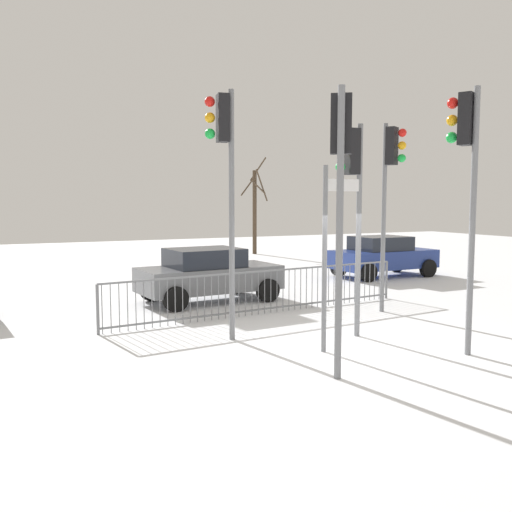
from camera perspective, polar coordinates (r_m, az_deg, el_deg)
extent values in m
plane|color=white|center=(10.92, 9.64, -9.13)|extent=(60.00, 60.00, 0.00)
cylinder|color=slate|center=(8.70, 8.41, 2.07)|extent=(0.11, 0.11, 4.47)
cube|color=black|center=(8.92, 8.58, 13.00)|extent=(0.39, 0.36, 0.90)
sphere|color=red|center=(9.21, 8.62, 14.65)|extent=(0.20, 0.20, 0.20)
sphere|color=orange|center=(9.17, 8.59, 12.80)|extent=(0.20, 0.20, 0.20)
sphere|color=green|center=(9.14, 8.56, 10.93)|extent=(0.20, 0.20, 0.20)
cylinder|color=slate|center=(10.67, 20.97, 3.10)|extent=(0.11, 0.11, 4.73)
cube|color=black|center=(10.80, 20.46, 12.79)|extent=(0.39, 0.34, 0.90)
sphere|color=red|center=(10.91, 19.22, 14.34)|extent=(0.20, 0.20, 0.20)
sphere|color=orange|center=(10.87, 19.16, 12.78)|extent=(0.20, 0.20, 0.20)
sphere|color=green|center=(10.84, 19.11, 11.21)|extent=(0.20, 0.20, 0.20)
cylinder|color=slate|center=(11.07, -2.47, 3.94)|extent=(0.11, 0.11, 4.88)
cube|color=black|center=(11.14, -3.36, 13.70)|extent=(0.28, 0.36, 0.90)
sphere|color=red|center=(11.14, -4.68, 15.25)|extent=(0.20, 0.20, 0.20)
sphere|color=orange|center=(11.10, -4.67, 13.72)|extent=(0.20, 0.20, 0.20)
sphere|color=green|center=(11.06, -4.66, 12.18)|extent=(0.20, 0.20, 0.20)
cylinder|color=slate|center=(11.57, 10.30, 2.42)|extent=(0.11, 0.11, 4.27)
cube|color=black|center=(11.52, 9.69, 10.32)|extent=(0.28, 0.36, 0.90)
sphere|color=red|center=(11.45, 8.55, 11.87)|extent=(0.20, 0.20, 0.20)
sphere|color=orange|center=(11.42, 8.53, 10.38)|extent=(0.20, 0.20, 0.20)
sphere|color=green|center=(11.40, 8.50, 8.87)|extent=(0.20, 0.20, 0.20)
cylinder|color=slate|center=(14.27, 12.74, 3.67)|extent=(0.11, 0.11, 4.62)
cube|color=black|center=(14.27, 13.53, 10.72)|extent=(0.39, 0.36, 0.90)
sphere|color=red|center=(14.22, 14.53, 11.93)|extent=(0.20, 0.20, 0.20)
sphere|color=orange|center=(14.19, 14.50, 10.73)|extent=(0.20, 0.20, 0.20)
sphere|color=green|center=(14.17, 14.47, 9.52)|extent=(0.20, 0.20, 0.20)
cylinder|color=slate|center=(10.28, 6.92, -0.39)|extent=(0.09, 0.09, 3.39)
cube|color=white|center=(10.47, 8.78, 7.07)|extent=(0.70, 0.07, 0.22)
cube|color=slate|center=(13.75, 0.88, -1.54)|extent=(8.15, 0.91, 0.04)
cube|color=slate|center=(13.89, 0.87, -5.34)|extent=(8.15, 0.91, 0.04)
cylinder|color=slate|center=(12.16, -15.25, -5.19)|extent=(0.02, 0.02, 1.05)
cylinder|color=slate|center=(12.21, -14.43, -5.12)|extent=(0.02, 0.02, 1.05)
cylinder|color=slate|center=(12.26, -13.62, -5.05)|extent=(0.02, 0.02, 1.05)
cylinder|color=slate|center=(12.32, -12.81, -4.99)|extent=(0.02, 0.02, 1.05)
cylinder|color=slate|center=(12.38, -12.01, -4.92)|extent=(0.02, 0.02, 1.05)
cylinder|color=slate|center=(12.44, -11.22, -4.85)|extent=(0.02, 0.02, 1.05)
cylinder|color=slate|center=(12.51, -10.44, -4.78)|extent=(0.02, 0.02, 1.05)
cylinder|color=slate|center=(12.57, -9.67, -4.71)|extent=(0.02, 0.02, 1.05)
cylinder|color=slate|center=(12.64, -8.90, -4.64)|extent=(0.02, 0.02, 1.05)
cylinder|color=slate|center=(12.71, -8.15, -4.58)|extent=(0.02, 0.02, 1.05)
cylinder|color=slate|center=(12.79, -7.40, -4.51)|extent=(0.02, 0.02, 1.05)
cylinder|color=slate|center=(12.86, -6.66, -4.44)|extent=(0.02, 0.02, 1.05)
cylinder|color=slate|center=(12.94, -5.93, -4.37)|extent=(0.02, 0.02, 1.05)
cylinder|color=slate|center=(13.02, -5.21, -4.30)|extent=(0.02, 0.02, 1.05)
cylinder|color=slate|center=(13.10, -4.50, -4.23)|extent=(0.02, 0.02, 1.05)
cylinder|color=slate|center=(13.18, -3.79, -4.16)|extent=(0.02, 0.02, 1.05)
cylinder|color=slate|center=(13.27, -3.10, -4.10)|extent=(0.02, 0.02, 1.05)
cylinder|color=slate|center=(13.36, -2.41, -4.03)|extent=(0.02, 0.02, 1.05)
cylinder|color=slate|center=(13.45, -1.74, -3.96)|extent=(0.02, 0.02, 1.05)
cylinder|color=slate|center=(13.54, -1.07, -3.89)|extent=(0.02, 0.02, 1.05)
cylinder|color=slate|center=(13.63, -0.41, -3.83)|extent=(0.02, 0.02, 1.05)
cylinder|color=slate|center=(13.73, 0.24, -3.76)|extent=(0.02, 0.02, 1.05)
cylinder|color=slate|center=(13.82, 0.88, -3.70)|extent=(0.02, 0.02, 1.05)
cylinder|color=slate|center=(13.92, 1.51, -3.63)|extent=(0.02, 0.02, 1.05)
cylinder|color=slate|center=(14.02, 2.13, -3.57)|extent=(0.02, 0.02, 1.05)
cylinder|color=slate|center=(14.12, 2.74, -3.50)|extent=(0.02, 0.02, 1.05)
cylinder|color=slate|center=(14.23, 3.35, -3.44)|extent=(0.02, 0.02, 1.05)
cylinder|color=slate|center=(14.33, 3.94, -3.37)|extent=(0.02, 0.02, 1.05)
cylinder|color=slate|center=(14.44, 4.53, -3.31)|extent=(0.02, 0.02, 1.05)
cylinder|color=slate|center=(14.54, 5.10, -3.25)|extent=(0.02, 0.02, 1.05)
cylinder|color=slate|center=(14.65, 5.67, -3.19)|extent=(0.02, 0.02, 1.05)
cylinder|color=slate|center=(14.76, 6.23, -3.13)|extent=(0.02, 0.02, 1.05)
cylinder|color=slate|center=(14.88, 6.78, -3.07)|extent=(0.02, 0.02, 1.05)
cylinder|color=slate|center=(14.99, 7.33, -3.01)|extent=(0.02, 0.02, 1.05)
cylinder|color=slate|center=(15.10, 7.86, -2.95)|extent=(0.02, 0.02, 1.05)
cylinder|color=slate|center=(15.22, 8.39, -2.89)|extent=(0.02, 0.02, 1.05)
cylinder|color=slate|center=(15.34, 8.91, -2.83)|extent=(0.02, 0.02, 1.05)
cylinder|color=slate|center=(15.46, 9.42, -2.78)|extent=(0.02, 0.02, 1.05)
cylinder|color=slate|center=(15.58, 9.92, -2.72)|extent=(0.02, 0.02, 1.05)
cylinder|color=slate|center=(15.70, 10.42, -2.66)|extent=(0.02, 0.02, 1.05)
cylinder|color=slate|center=(15.82, 10.91, -2.61)|extent=(0.02, 0.02, 1.05)
cylinder|color=slate|center=(15.94, 11.39, -2.55)|extent=(0.02, 0.02, 1.05)
cylinder|color=slate|center=(16.07, 11.86, -2.50)|extent=(0.02, 0.02, 1.05)
cylinder|color=slate|center=(16.19, 12.32, -2.45)|extent=(0.02, 0.02, 1.05)
cylinder|color=slate|center=(16.32, 12.78, -2.40)|extent=(0.02, 0.02, 1.05)
cylinder|color=slate|center=(12.13, -15.66, -5.22)|extent=(0.06, 0.06, 1.05)
cylinder|color=slate|center=(16.38, 13.01, -2.37)|extent=(0.06, 0.06, 1.05)
cube|color=slate|center=(15.50, -4.71, -2.25)|extent=(3.93, 2.01, 0.65)
cube|color=#1E232D|center=(15.37, -5.23, -0.25)|extent=(2.02, 1.65, 0.55)
cylinder|color=black|center=(16.90, -1.84, -2.68)|extent=(0.66, 0.27, 0.64)
cylinder|color=black|center=(15.45, 1.20, -3.47)|extent=(0.66, 0.27, 0.64)
cylinder|color=black|center=(15.80, -10.47, -3.36)|extent=(0.66, 0.27, 0.64)
cylinder|color=black|center=(14.23, -8.10, -4.32)|extent=(0.66, 0.27, 0.64)
cube|color=navy|center=(21.05, 12.72, -0.28)|extent=(3.83, 1.76, 0.65)
cube|color=#1E232D|center=(20.90, 12.43, 1.20)|extent=(1.92, 1.53, 0.55)
cylinder|color=black|center=(22.59, 13.97, -0.74)|extent=(0.64, 0.23, 0.64)
cylinder|color=black|center=(21.35, 16.95, -1.19)|extent=(0.64, 0.23, 0.64)
cylinder|color=black|center=(20.94, 8.36, -1.13)|extent=(0.64, 0.23, 0.64)
cylinder|color=black|center=(19.59, 11.23, -1.64)|extent=(0.64, 0.23, 0.64)
cylinder|color=#473828|center=(29.16, -0.14, 4.42)|extent=(0.21, 0.21, 4.29)
cylinder|color=#473828|center=(29.59, 0.21, 8.75)|extent=(0.65, 0.76, 1.21)
cylinder|color=#473828|center=(28.88, 0.59, 7.14)|extent=(0.91, 0.51, 1.61)
cylinder|color=#473828|center=(29.49, -0.85, 7.01)|extent=(0.98, 0.46, 0.97)
cylinder|color=#473828|center=(28.82, 0.26, 6.96)|extent=(0.83, 0.15, 0.69)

